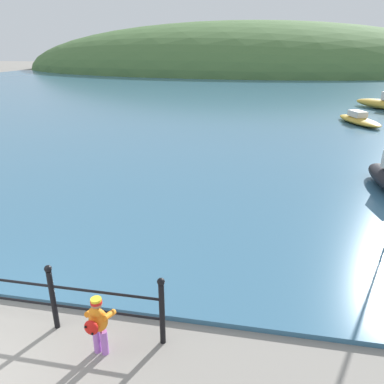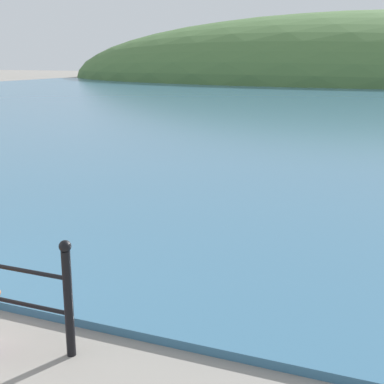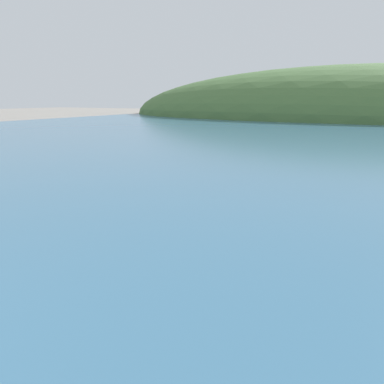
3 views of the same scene
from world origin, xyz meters
name	(u,v)px [view 1 (image 1 of 3)]	position (x,y,z in m)	size (l,w,h in m)	color
water	(218,96)	(0.00, 32.00, 0.05)	(80.00, 60.00, 0.10)	#386684
far_hillside	(244,70)	(0.00, 71.95, 0.00)	(84.00, 46.20, 17.13)	#476B38
iron_railing	(2,289)	(0.15, 1.50, 0.64)	(5.65, 0.12, 1.21)	black
child_in_coat	(98,322)	(2.04, 1.10, 0.61)	(0.40, 0.55, 1.00)	#AD66C6
boat_white_sailboat	(359,120)	(9.78, 20.41, 0.33)	(2.47, 3.94, 0.71)	gold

